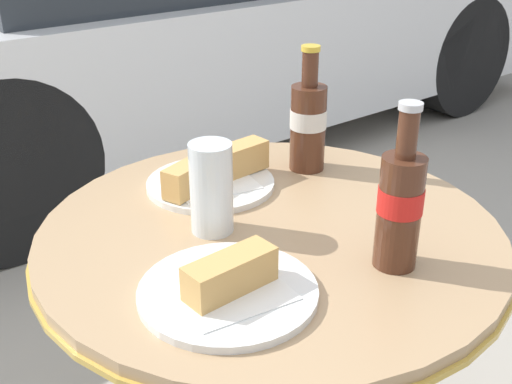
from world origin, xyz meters
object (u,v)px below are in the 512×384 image
object	(u,v)px
bistro_table	(270,297)
cola_bottle_right	(308,122)
lunch_plate_far	(229,286)
cola_bottle_left	(400,205)
lunch_plate_near	(213,176)
drinking_glass	(211,192)
parked_car	(181,14)

from	to	relation	value
bistro_table	cola_bottle_right	size ratio (longest dim) A/B	3.19
bistro_table	cola_bottle_right	distance (m)	0.35
bistro_table	lunch_plate_far	world-z (taller)	lunch_plate_far
cola_bottle_left	lunch_plate_far	xyz separation A→B (m)	(-0.25, 0.09, -0.08)
lunch_plate_near	lunch_plate_far	bearing A→B (deg)	-121.38
drinking_glass	cola_bottle_right	bearing A→B (deg)	17.60
cola_bottle_left	lunch_plate_near	bearing A→B (deg)	98.46
drinking_glass	lunch_plate_near	bearing A→B (deg)	54.79
drinking_glass	lunch_plate_near	size ratio (longest dim) A/B	0.62
lunch_plate_near	lunch_plate_far	size ratio (longest dim) A/B	0.97
bistro_table	cola_bottle_left	distance (m)	0.33
cola_bottle_right	parked_car	xyz separation A→B (m)	(1.02, 2.11, -0.21)
bistro_table	lunch_plate_near	distance (m)	0.25
cola_bottle_left	lunch_plate_far	distance (m)	0.27
cola_bottle_right	drinking_glass	size ratio (longest dim) A/B	1.62
cola_bottle_left	cola_bottle_right	xyz separation A→B (m)	(0.14, 0.35, -0.00)
cola_bottle_right	lunch_plate_far	distance (m)	0.48
bistro_table	cola_bottle_right	xyz separation A→B (m)	(0.21, 0.15, 0.24)
cola_bottle_right	lunch_plate_far	bearing A→B (deg)	-145.64
cola_bottle_right	bistro_table	bearing A→B (deg)	-145.80
drinking_glass	cola_bottle_left	bearing A→B (deg)	-58.97
cola_bottle_right	cola_bottle_left	bearing A→B (deg)	-111.88
drinking_glass	lunch_plate_far	xyz separation A→B (m)	(-0.09, -0.17, -0.05)
lunch_plate_near	parked_car	world-z (taller)	parked_car
lunch_plate_near	cola_bottle_right	bearing A→B (deg)	-12.04
cola_bottle_left	bistro_table	bearing A→B (deg)	109.54
drinking_glass	lunch_plate_far	bearing A→B (deg)	-118.06
bistro_table	parked_car	size ratio (longest dim) A/B	0.19
bistro_table	cola_bottle_right	world-z (taller)	cola_bottle_right
bistro_table	drinking_glass	xyz separation A→B (m)	(-0.08, 0.05, 0.21)
drinking_glass	parked_car	size ratio (longest dim) A/B	0.04
lunch_plate_far	bistro_table	bearing A→B (deg)	34.56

